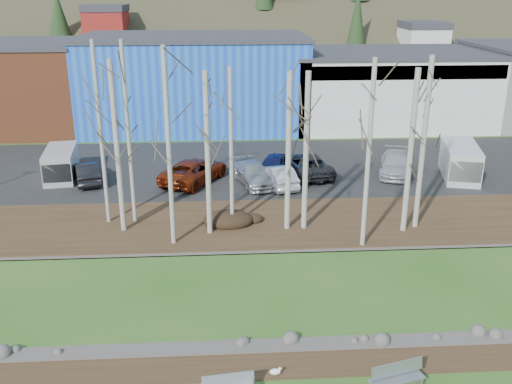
{
  "coord_description": "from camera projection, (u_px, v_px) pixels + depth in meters",
  "views": [
    {
      "loc": [
        -3.67,
        -14.63,
        12.57
      ],
      "look_at": [
        -1.94,
        12.97,
        2.5
      ],
      "focal_mm": 40.0,
      "sensor_mm": 36.0,
      "label": 1
    }
  ],
  "objects": [
    {
      "name": "car_4",
      "position": [
        279.0,
        176.0,
        37.17
      ],
      "size": [
        2.37,
        4.48,
        1.4
      ],
      "primitive_type": "imported",
      "rotation": [
        0.0,
        0.0,
        3.36
      ],
      "color": "silver",
      "rests_on": "parking_lot"
    },
    {
      "name": "seagull",
      "position": [
        276.0,
        371.0,
        19.39
      ],
      "size": [
        0.47,
        0.22,
        0.33
      ],
      "rotation": [
        0.0,
        0.0,
        0.11
      ],
      "color": "gold",
      "rests_on": "ground"
    },
    {
      "name": "near_bank_rocks",
      "position": [
        325.0,
        345.0,
        21.14
      ],
      "size": [
        80.0,
        0.8,
        0.5
      ],
      "primitive_type": null,
      "color": "#47423D",
      "rests_on": "ground"
    },
    {
      "name": "far_bank_rocks",
      "position": [
        296.0,
        249.0,
        28.83
      ],
      "size": [
        80.0,
        0.8,
        0.46
      ],
      "primitive_type": null,
      "color": "#47423D",
      "rests_on": "ground"
    },
    {
      "name": "birch_1",
      "position": [
        128.0,
        135.0,
        30.23
      ],
      "size": [
        0.21,
        0.21,
        9.86
      ],
      "color": "#B9B7A8",
      "rests_on": "far_bank"
    },
    {
      "name": "far_bank",
      "position": [
        289.0,
        223.0,
        31.8
      ],
      "size": [
        80.0,
        7.0,
        0.15
      ],
      "primitive_type": "cube",
      "color": "#382616",
      "rests_on": "ground"
    },
    {
      "name": "birch_3",
      "position": [
        169.0,
        150.0,
        27.49
      ],
      "size": [
        0.23,
        0.23,
        9.87
      ],
      "color": "#B9B7A8",
      "rests_on": "far_bank"
    },
    {
      "name": "birch_7",
      "position": [
        423.0,
        145.0,
        29.6
      ],
      "size": [
        0.28,
        0.28,
        9.18
      ],
      "color": "#B9B7A8",
      "rests_on": "far_bank"
    },
    {
      "name": "building_blue",
      "position": [
        195.0,
        81.0,
        53.03
      ],
      "size": [
        20.4,
        12.24,
        8.3
      ],
      "color": "blue",
      "rests_on": "ground"
    },
    {
      "name": "birch_2",
      "position": [
        208.0,
        156.0,
        28.92
      ],
      "size": [
        0.28,
        0.28,
        8.53
      ],
      "color": "#B9B7A8",
      "rests_on": "far_bank"
    },
    {
      "name": "van_white",
      "position": [
        460.0,
        162.0,
        38.72
      ],
      "size": [
        3.31,
        5.46,
        2.23
      ],
      "rotation": [
        0.0,
        0.0,
        -0.25
      ],
      "color": "white",
      "rests_on": "parking_lot"
    },
    {
      "name": "car_1",
      "position": [
        194.0,
        171.0,
        37.92
      ],
      "size": [
        5.01,
        6.19,
        1.57
      ],
      "primitive_type": "imported",
      "rotation": [
        0.0,
        0.0,
        2.64
      ],
      "color": "maroon",
      "rests_on": "parking_lot"
    },
    {
      "name": "dirt_mound",
      "position": [
        228.0,
        219.0,
        31.41
      ],
      "size": [
        2.77,
        1.96,
        0.54
      ],
      "primitive_type": "ellipsoid",
      "color": "black",
      "rests_on": "far_bank"
    },
    {
      "name": "river",
      "position": [
        308.0,
        289.0,
        24.98
      ],
      "size": [
        80.0,
        8.0,
        0.9
      ],
      "primitive_type": null,
      "color": "black",
      "rests_on": "ground"
    },
    {
      "name": "birch_0",
      "position": [
        117.0,
        149.0,
        29.17
      ],
      "size": [
        0.28,
        0.28,
        9.04
      ],
      "color": "#B9B7A8",
      "rests_on": "far_bank"
    },
    {
      "name": "bench_intact",
      "position": [
        397.0,
        378.0,
        18.63
      ],
      "size": [
        1.97,
        1.05,
        0.95
      ],
      "rotation": [
        0.0,
        0.0,
        0.27
      ],
      "color": "#9EA0A2",
      "rests_on": "ground"
    },
    {
      "name": "car_2",
      "position": [
        253.0,
        174.0,
        37.62
      ],
      "size": [
        3.14,
        5.08,
        1.37
      ],
      "primitive_type": "imported",
      "rotation": [
        0.0,
        0.0,
        0.28
      ],
      "color": "#9EA1A5",
      "rests_on": "parking_lot"
    },
    {
      "name": "van_grey",
      "position": [
        61.0,
        164.0,
        38.6
      ],
      "size": [
        2.47,
        4.74,
        1.98
      ],
      "rotation": [
        0.0,
        0.0,
        0.13
      ],
      "color": "silver",
      "rests_on": "parking_lot"
    },
    {
      "name": "birch_6",
      "position": [
        368.0,
        156.0,
        27.38
      ],
      "size": [
        0.23,
        0.23,
        9.34
      ],
      "color": "#B9B7A8",
      "rests_on": "far_bank"
    },
    {
      "name": "car_3",
      "position": [
        273.0,
        166.0,
        39.23
      ],
      "size": [
        3.03,
        4.54,
        1.43
      ],
      "primitive_type": "imported",
      "rotation": [
        0.0,
        0.0,
        -0.35
      ],
      "color": "#141B47",
      "rests_on": "parking_lot"
    },
    {
      "name": "birch_10",
      "position": [
        101.0,
        135.0,
        30.14
      ],
      "size": [
        0.21,
        0.21,
        9.86
      ],
      "color": "#B9B7A8",
      "rests_on": "far_bank"
    },
    {
      "name": "birch_4",
      "position": [
        306.0,
        153.0,
        29.56
      ],
      "size": [
        0.29,
        0.29,
        8.42
      ],
      "color": "#B9B7A8",
      "rests_on": "far_bank"
    },
    {
      "name": "building_white",
      "position": [
        385.0,
        87.0,
        54.33
      ],
      "size": [
        18.36,
        12.24,
        6.8
      ],
      "color": "silver",
      "rests_on": "ground"
    },
    {
      "name": "car_5",
      "position": [
        307.0,
        164.0,
        39.32
      ],
      "size": [
        3.49,
        5.86,
        1.53
      ],
      "primitive_type": "imported",
      "rotation": [
        0.0,
        0.0,
        3.32
      ],
      "color": "#2B2B2E",
      "rests_on": "parking_lot"
    },
    {
      "name": "birch_11",
      "position": [
        288.0,
        153.0,
        29.51
      ],
      "size": [
        0.29,
        0.29,
        8.42
      ],
      "color": "#B9B7A8",
      "rests_on": "far_bank"
    },
    {
      "name": "dirt_strip",
      "position": [
        330.0,
        361.0,
        20.2
      ],
      "size": [
        80.0,
        1.8,
        0.03
      ],
      "primitive_type": "cube",
      "color": "#382616",
      "rests_on": "ground"
    },
    {
      "name": "car_6",
      "position": [
        396.0,
        164.0,
        39.6
      ],
      "size": [
        3.5,
        5.48,
        1.48
      ],
      "primitive_type": "imported",
      "rotation": [
        0.0,
        0.0,
        -0.3
      ],
      "color": "silver",
      "rests_on": "parking_lot"
    },
    {
      "name": "birch_5",
      "position": [
        231.0,
        150.0,
        29.8
      ],
      "size": [
        0.21,
        0.21,
        8.59
      ],
      "color": "#B9B7A8",
      "rests_on": "far_bank"
    },
    {
      "name": "birch_8",
      "position": [
        410.0,
        153.0,
        29.2
      ],
      "size": [
        0.29,
        0.29,
        8.63
      ],
      "color": "#B9B7A8",
      "rests_on": "far_bank"
    },
    {
      "name": "car_0",
      "position": [
        87.0,
        172.0,
        37.91
      ],
      "size": [
        2.63,
        4.45,
        1.39
      ],
      "primitive_type": "imported",
      "rotation": [
        0.0,
        0.0,
        3.44
      ],
      "color": "black",
      "rests_on": "parking_lot"
    },
    {
      "name": "parking_lot",
      "position": [
        272.0,
        167.0,
        41.65
      ],
      "size": [
        80.0,
        14.0,
        0.14
      ],
      "primitive_type": "cube",
      "color": "black",
      "rests_on": "ground"
    }
  ]
}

